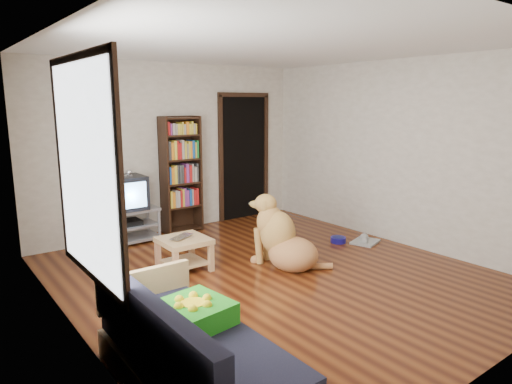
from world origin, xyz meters
TOP-DOWN VIEW (x-y plane):
  - ground at (0.00, 0.00)m, footprint 5.00×5.00m
  - ceiling at (0.00, 0.00)m, footprint 5.00×5.00m
  - wall_back at (0.00, 2.50)m, footprint 4.50×0.00m
  - wall_front at (0.00, -2.50)m, footprint 4.50×0.00m
  - wall_left at (-2.25, 0.00)m, footprint 0.00×5.00m
  - wall_right at (2.25, 0.00)m, footprint 0.00×5.00m
  - green_cushion at (-1.75, -1.21)m, footprint 0.54×0.54m
  - laptop at (-0.76, 0.75)m, footprint 0.39×0.34m
  - dog_bowl at (1.56, 0.42)m, footprint 0.22×0.22m
  - grey_rag at (1.86, 0.17)m, footprint 0.48×0.43m
  - window at (-2.23, -0.50)m, footprint 0.03×1.46m
  - doorway at (1.35, 2.48)m, footprint 1.03×0.05m
  - tv_stand at (-0.90, 2.25)m, footprint 0.90×0.45m
  - crt_tv at (-0.90, 2.27)m, footprint 0.55×0.52m
  - bookshelf at (0.05, 2.34)m, footprint 0.60×0.30m
  - sofa at (-1.87, -1.38)m, footprint 0.80×1.80m
  - coffee_table at (-0.76, 0.78)m, footprint 0.55×0.55m
  - dog at (0.29, 0.18)m, footprint 0.75×1.02m

SIDE VIEW (x-z plane):
  - ground at x=0.00m, z-range 0.00..0.00m
  - grey_rag at x=1.86m, z-range 0.00..0.03m
  - dog_bowl at x=1.56m, z-range 0.00..0.08m
  - sofa at x=-1.87m, z-range -0.14..0.66m
  - tv_stand at x=-0.90m, z-range 0.02..0.52m
  - coffee_table at x=-0.76m, z-range 0.08..0.48m
  - dog at x=0.29m, z-range -0.12..0.80m
  - laptop at x=-0.76m, z-range 0.40..0.43m
  - green_cushion at x=-1.75m, z-range 0.42..0.58m
  - crt_tv at x=-0.90m, z-range 0.45..1.03m
  - bookshelf at x=0.05m, z-range 0.10..1.90m
  - doorway at x=1.35m, z-range 0.03..2.21m
  - wall_back at x=0.00m, z-range -0.95..3.55m
  - wall_front at x=0.00m, z-range -0.95..3.55m
  - wall_left at x=-2.25m, z-range -1.20..3.80m
  - wall_right at x=2.25m, z-range -1.20..3.80m
  - window at x=-2.23m, z-range 0.65..2.35m
  - ceiling at x=0.00m, z-range 2.60..2.60m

